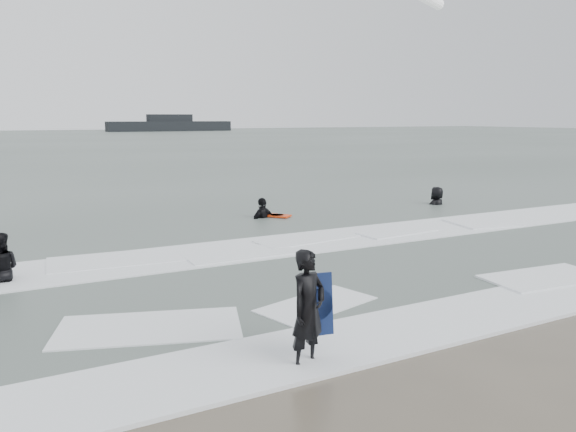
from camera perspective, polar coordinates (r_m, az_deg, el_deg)
name	(u,v)px	position (r m, az deg, el deg)	size (l,w,h in m)	color
ground	(409,315)	(10.95, 12.24, -9.77)	(320.00, 320.00, 0.00)	brown
sea	(50,142)	(88.22, -23.06, 6.91)	(320.00, 320.00, 0.00)	#47544C
surfer_centre	(308,366)	(8.69, 2.03, -14.95)	(0.66, 0.43, 1.80)	black
surfer_wading	(2,284)	(14.12, -27.08, -6.15)	(0.84, 0.65, 1.72)	black
surfer_right_near	(263,219)	(20.45, -2.57, -0.30)	(1.13, 0.47, 1.93)	black
surfer_right_far	(437,205)	(24.35, 14.86, 1.04)	(0.95, 0.62, 1.94)	black
surf_foam	(312,267)	(13.85, 2.47, -5.16)	(30.03, 9.06, 0.09)	white
bodyboards	(197,248)	(13.95, -9.20, -3.23)	(10.32, 11.72, 1.25)	#0E1B45
vessel_horizon	(170,125)	(148.55, -11.92, 9.03)	(31.25, 5.58, 4.24)	black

